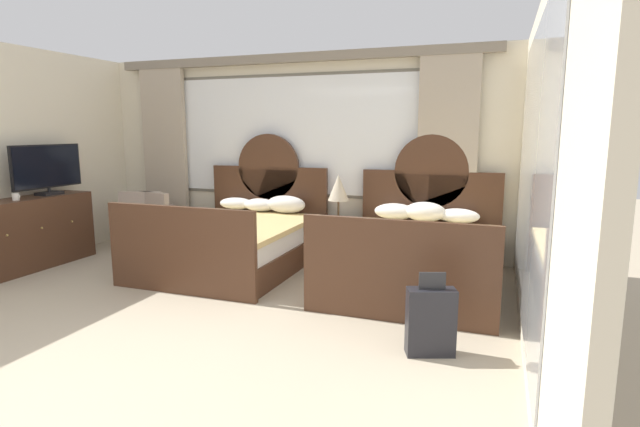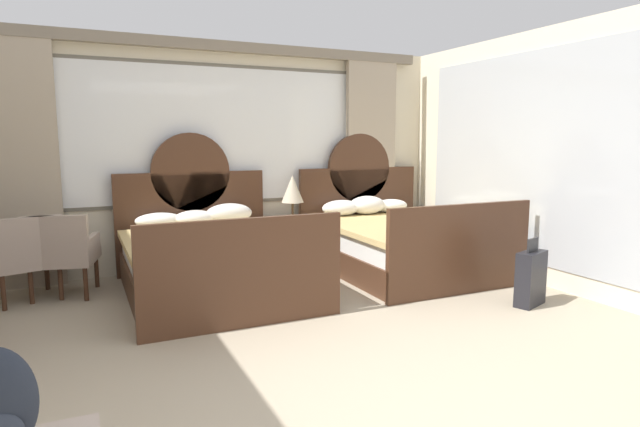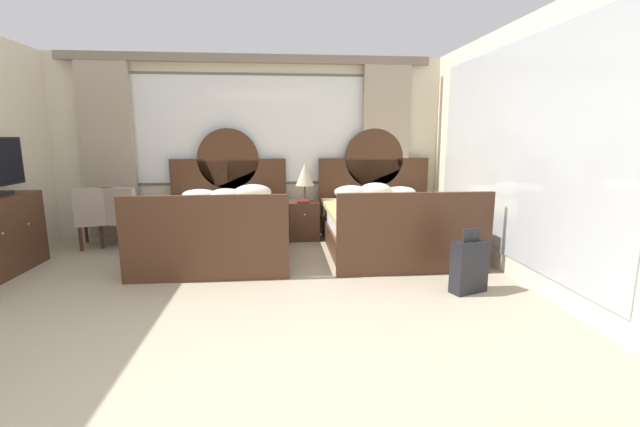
{
  "view_description": "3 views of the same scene",
  "coord_description": "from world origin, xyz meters",
  "px_view_note": "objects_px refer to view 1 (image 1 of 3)",
  "views": [
    {
      "loc": [
        2.66,
        -1.98,
        1.68
      ],
      "look_at": [
        0.99,
        2.68,
        0.84
      ],
      "focal_mm": 27.81,
      "sensor_mm": 36.0,
      "label": 1
    },
    {
      "loc": [
        -1.55,
        -1.88,
        1.55
      ],
      "look_at": [
        0.63,
        2.82,
        0.82
      ],
      "focal_mm": 29.43,
      "sensor_mm": 36.0,
      "label": 2
    },
    {
      "loc": [
        0.45,
        -2.09,
        1.51
      ],
      "look_at": [
        0.9,
        2.73,
        0.6
      ],
      "focal_mm": 23.24,
      "sensor_mm": 36.0,
      "label": 3
    }
  ],
  "objects_px": {
    "bed_near_window": "(235,240)",
    "bed_near_mirror": "(416,254)",
    "cup_on_dresser": "(16,197)",
    "table_lamp_on_nightstand": "(338,188)",
    "suitcase_on_floor": "(431,321)",
    "tv_flatscreen": "(47,169)",
    "book_on_nightstand": "(334,218)",
    "dresser_minibar": "(27,234)",
    "armchair_by_window_left": "(164,217)",
    "nightstand_between_beds": "(337,240)",
    "armchair_by_window_centre": "(146,216)"
  },
  "relations": [
    {
      "from": "bed_near_window",
      "to": "bed_near_mirror",
      "type": "bearing_deg",
      "value": 0.11
    },
    {
      "from": "bed_near_mirror",
      "to": "cup_on_dresser",
      "type": "relative_size",
      "value": 19.86
    },
    {
      "from": "bed_near_window",
      "to": "cup_on_dresser",
      "type": "relative_size",
      "value": 19.86
    },
    {
      "from": "bed_near_window",
      "to": "table_lamp_on_nightstand",
      "type": "bearing_deg",
      "value": 29.91
    },
    {
      "from": "table_lamp_on_nightstand",
      "to": "suitcase_on_floor",
      "type": "bearing_deg",
      "value": -57.66
    },
    {
      "from": "table_lamp_on_nightstand",
      "to": "tv_flatscreen",
      "type": "distance_m",
      "value": 3.66
    },
    {
      "from": "tv_flatscreen",
      "to": "cup_on_dresser",
      "type": "relative_size",
      "value": 9.22
    },
    {
      "from": "book_on_nightstand",
      "to": "dresser_minibar",
      "type": "xyz_separation_m",
      "value": [
        -3.44,
        -1.48,
        -0.15
      ]
    },
    {
      "from": "bed_near_mirror",
      "to": "tv_flatscreen",
      "type": "relative_size",
      "value": 2.15
    },
    {
      "from": "dresser_minibar",
      "to": "armchair_by_window_left",
      "type": "xyz_separation_m",
      "value": [
        0.95,
        1.38,
        0.03
      ]
    },
    {
      "from": "bed_near_window",
      "to": "book_on_nightstand",
      "type": "distance_m",
      "value": 1.26
    },
    {
      "from": "cup_on_dresser",
      "to": "suitcase_on_floor",
      "type": "height_order",
      "value": "cup_on_dresser"
    },
    {
      "from": "bed_near_mirror",
      "to": "armchair_by_window_left",
      "type": "xyz_separation_m",
      "value": [
        -3.62,
        0.46,
        0.12
      ]
    },
    {
      "from": "nightstand_between_beds",
      "to": "armchair_by_window_left",
      "type": "relative_size",
      "value": 0.67
    },
    {
      "from": "nightstand_between_beds",
      "to": "tv_flatscreen",
      "type": "height_order",
      "value": "tv_flatscreen"
    },
    {
      "from": "dresser_minibar",
      "to": "suitcase_on_floor",
      "type": "distance_m",
      "value": 5.0
    },
    {
      "from": "nightstand_between_beds",
      "to": "tv_flatscreen",
      "type": "relative_size",
      "value": 0.56
    },
    {
      "from": "bed_near_window",
      "to": "cup_on_dresser",
      "type": "distance_m",
      "value": 2.57
    },
    {
      "from": "dresser_minibar",
      "to": "armchair_by_window_centre",
      "type": "relative_size",
      "value": 1.94
    },
    {
      "from": "nightstand_between_beds",
      "to": "cup_on_dresser",
      "type": "bearing_deg",
      "value": -152.89
    },
    {
      "from": "armchair_by_window_centre",
      "to": "suitcase_on_floor",
      "type": "height_order",
      "value": "armchair_by_window_centre"
    },
    {
      "from": "dresser_minibar",
      "to": "tv_flatscreen",
      "type": "xyz_separation_m",
      "value": [
        0.03,
        0.34,
        0.76
      ]
    },
    {
      "from": "tv_flatscreen",
      "to": "cup_on_dresser",
      "type": "xyz_separation_m",
      "value": [
        0.05,
        -0.51,
        -0.29
      ]
    },
    {
      "from": "bed_near_window",
      "to": "armchair_by_window_centre",
      "type": "xyz_separation_m",
      "value": [
        -1.69,
        0.46,
        0.12
      ]
    },
    {
      "from": "bed_near_window",
      "to": "suitcase_on_floor",
      "type": "xyz_separation_m",
      "value": [
        2.6,
        -1.67,
        -0.08
      ]
    },
    {
      "from": "bed_near_window",
      "to": "cup_on_dresser",
      "type": "height_order",
      "value": "bed_near_window"
    },
    {
      "from": "bed_near_window",
      "to": "dresser_minibar",
      "type": "height_order",
      "value": "bed_near_window"
    },
    {
      "from": "bed_near_window",
      "to": "armchair_by_window_centre",
      "type": "bearing_deg",
      "value": 164.69
    },
    {
      "from": "bed_near_mirror",
      "to": "nightstand_between_beds",
      "type": "bearing_deg",
      "value": 150.14
    },
    {
      "from": "nightstand_between_beds",
      "to": "dresser_minibar",
      "type": "distance_m",
      "value": 3.79
    },
    {
      "from": "tv_flatscreen",
      "to": "armchair_by_window_centre",
      "type": "height_order",
      "value": "tv_flatscreen"
    },
    {
      "from": "nightstand_between_beds",
      "to": "armchair_by_window_centre",
      "type": "xyz_separation_m",
      "value": [
        -2.81,
        -0.18,
        0.18
      ]
    },
    {
      "from": "bed_near_mirror",
      "to": "suitcase_on_floor",
      "type": "xyz_separation_m",
      "value": [
        0.37,
        -1.67,
        -0.08
      ]
    },
    {
      "from": "bed_near_mirror",
      "to": "book_on_nightstand",
      "type": "distance_m",
      "value": 1.28
    },
    {
      "from": "cup_on_dresser",
      "to": "armchair_by_window_left",
      "type": "xyz_separation_m",
      "value": [
        0.88,
        1.55,
        -0.44
      ]
    },
    {
      "from": "nightstand_between_beds",
      "to": "tv_flatscreen",
      "type": "xyz_separation_m",
      "value": [
        -3.43,
        -1.22,
        0.91
      ]
    },
    {
      "from": "bed_near_mirror",
      "to": "cup_on_dresser",
      "type": "xyz_separation_m",
      "value": [
        -4.49,
        -1.09,
        0.57
      ]
    },
    {
      "from": "cup_on_dresser",
      "to": "nightstand_between_beds",
      "type": "bearing_deg",
      "value": 27.11
    },
    {
      "from": "book_on_nightstand",
      "to": "armchair_by_window_left",
      "type": "xyz_separation_m",
      "value": [
        -2.49,
        -0.09,
        -0.11
      ]
    },
    {
      "from": "nightstand_between_beds",
      "to": "table_lamp_on_nightstand",
      "type": "relative_size",
      "value": 1.01
    },
    {
      "from": "table_lamp_on_nightstand",
      "to": "tv_flatscreen",
      "type": "xyz_separation_m",
      "value": [
        -3.44,
        -1.23,
        0.24
      ]
    },
    {
      "from": "tv_flatscreen",
      "to": "armchair_by_window_left",
      "type": "distance_m",
      "value": 1.57
    },
    {
      "from": "dresser_minibar",
      "to": "suitcase_on_floor",
      "type": "height_order",
      "value": "dresser_minibar"
    },
    {
      "from": "bed_near_window",
      "to": "nightstand_between_beds",
      "type": "bearing_deg",
      "value": 30.02
    },
    {
      "from": "book_on_nightstand",
      "to": "armchair_by_window_centre",
      "type": "relative_size",
      "value": 0.31
    },
    {
      "from": "nightstand_between_beds",
      "to": "cup_on_dresser",
      "type": "height_order",
      "value": "cup_on_dresser"
    },
    {
      "from": "table_lamp_on_nightstand",
      "to": "armchair_by_window_centre",
      "type": "bearing_deg",
      "value": -176.16
    },
    {
      "from": "armchair_by_window_centre",
      "to": "suitcase_on_floor",
      "type": "relative_size",
      "value": 1.31
    },
    {
      "from": "bed_near_window",
      "to": "armchair_by_window_centre",
      "type": "height_order",
      "value": "bed_near_window"
    },
    {
      "from": "bed_near_mirror",
      "to": "nightstand_between_beds",
      "type": "xyz_separation_m",
      "value": [
        -1.12,
        0.64,
        -0.06
      ]
    }
  ]
}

